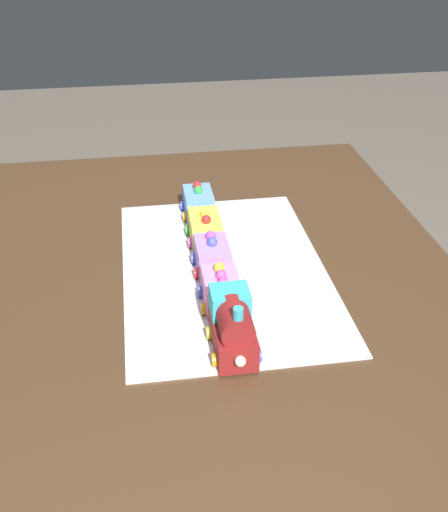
% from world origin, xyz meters
% --- Properties ---
extents(dining_table, '(1.40, 1.00, 0.74)m').
position_xyz_m(dining_table, '(0.00, 0.00, 0.63)').
color(dining_table, '#4C331E').
rests_on(dining_table, ground).
extents(cake_board, '(0.60, 0.40, 0.00)m').
position_xyz_m(cake_board, '(0.07, -0.03, 0.74)').
color(cake_board, silver).
rests_on(cake_board, dining_table).
extents(cake_locomotive, '(0.14, 0.08, 0.12)m').
position_xyz_m(cake_locomotive, '(-0.17, -0.01, 0.79)').
color(cake_locomotive, maroon).
rests_on(cake_locomotive, cake_board).
extents(cake_car_tanker_bubblegum, '(0.10, 0.08, 0.07)m').
position_xyz_m(cake_car_tanker_bubblegum, '(-0.04, -0.01, 0.77)').
color(cake_car_tanker_bubblegum, pink).
rests_on(cake_car_tanker_bubblegum, cake_board).
extents(cake_car_gondola_lavender, '(0.10, 0.08, 0.07)m').
position_xyz_m(cake_car_gondola_lavender, '(0.08, -0.01, 0.77)').
color(cake_car_gondola_lavender, '#AD84E0').
rests_on(cake_car_gondola_lavender, cake_board).
extents(cake_car_caboose_lemon, '(0.10, 0.08, 0.07)m').
position_xyz_m(cake_car_caboose_lemon, '(0.20, -0.01, 0.77)').
color(cake_car_caboose_lemon, '#F4E04C').
rests_on(cake_car_caboose_lemon, cake_board).
extents(cake_car_flatbed_sky_blue, '(0.10, 0.08, 0.07)m').
position_xyz_m(cake_car_flatbed_sky_blue, '(0.31, -0.01, 0.77)').
color(cake_car_flatbed_sky_blue, '#669EEA').
rests_on(cake_car_flatbed_sky_blue, cake_board).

